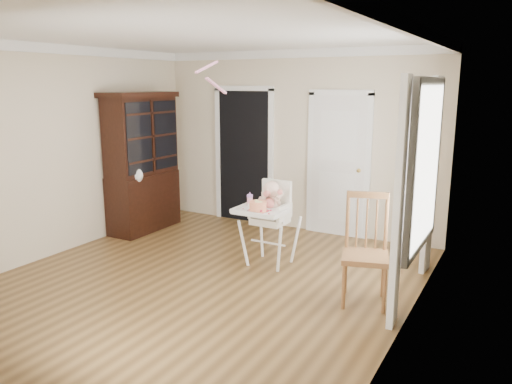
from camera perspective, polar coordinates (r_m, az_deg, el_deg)
The scene contains 16 objects.
floor at distance 5.83m, azimuth -6.10°, elevation -10.09°, with size 5.00×5.00×0.00m, color #543B1D.
ceiling at distance 5.41m, azimuth -6.78°, elevation 17.37°, with size 5.00×5.00×0.00m, color white.
wall_back at distance 7.62m, azimuth 4.56°, elevation 5.76°, with size 4.50×4.50×0.00m, color beige.
wall_left at distance 7.00m, azimuth -21.68°, elevation 4.34°, with size 5.00×5.00×0.00m, color beige.
wall_right at distance 4.56m, azimuth 17.33°, elevation 0.81°, with size 5.00×5.00×0.00m, color beige.
crown_molding at distance 5.41m, azimuth -6.76°, elevation 16.73°, with size 4.50×5.00×0.12m, color white, non-canonical shape.
doorway at distance 8.05m, azimuth -1.38°, elevation 4.41°, with size 1.06×0.05×2.22m.
closet_door at distance 7.38m, azimuth 9.40°, elevation 2.87°, with size 0.96×0.09×2.13m.
window_right at distance 5.36m, azimuth 18.32°, elevation 1.70°, with size 0.13×1.84×2.30m.
high_chair at distance 6.12m, azimuth 1.60°, elevation -2.42°, with size 0.63×0.76×1.07m.
baby at distance 6.11m, azimuth 1.73°, elevation -0.98°, with size 0.31×0.23×0.47m.
cake at distance 5.86m, azimuth 0.23°, elevation -1.65°, with size 0.27×0.27×0.12m.
sippy_cup at distance 6.12m, azimuth -0.70°, elevation -0.89°, with size 0.07×0.07×0.18m.
china_cabinet at distance 7.73m, azimuth -12.88°, elevation 3.32°, with size 0.55×1.24×2.09m.
dining_chair at distance 5.24m, azimuth 12.39°, elevation -6.81°, with size 0.57×0.57×1.13m.
streamer at distance 5.58m, azimuth -5.63°, elevation 14.05°, with size 0.03×0.50×0.02m, color pink, non-canonical shape.
Camera 1 is at (3.13, -4.39, 2.22)m, focal length 35.00 mm.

